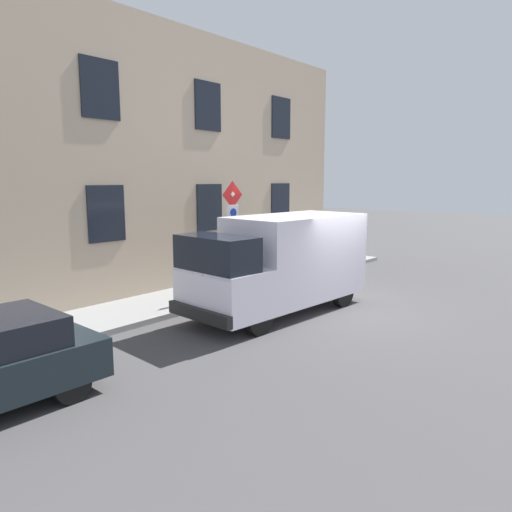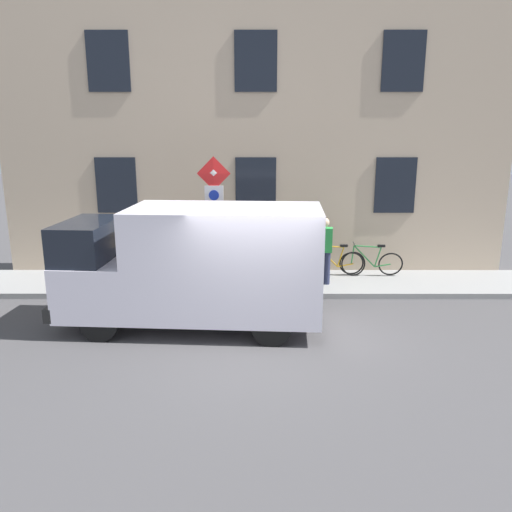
{
  "view_description": "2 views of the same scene",
  "coord_description": "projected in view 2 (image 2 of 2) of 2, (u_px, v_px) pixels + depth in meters",
  "views": [
    {
      "loc": [
        -6.33,
        10.86,
        3.43
      ],
      "look_at": [
        2.8,
        0.06,
        1.16
      ],
      "focal_mm": 33.4,
      "sensor_mm": 36.0,
      "label": 1
    },
    {
      "loc": [
        -8.81,
        -0.03,
        3.93
      ],
      "look_at": [
        2.5,
        -0.01,
        1.13
      ],
      "focal_mm": 35.07,
      "sensor_mm": 36.0,
      "label": 2
    }
  ],
  "objects": [
    {
      "name": "bicycle_orange",
      "position": [
        334.0,
        262.0,
        13.55
      ],
      "size": [
        0.46,
        1.71,
        0.89
      ],
      "rotation": [
        0.0,
        0.0,
        1.58
      ],
      "color": "black",
      "rests_on": "sidewalk_slab"
    },
    {
      "name": "delivery_van",
      "position": [
        197.0,
        264.0,
        10.15
      ],
      "size": [
        2.33,
        5.44,
        2.5
      ],
      "rotation": [
        0.0,
        0.0,
        1.51
      ],
      "color": "white",
      "rests_on": "ground_plane"
    },
    {
      "name": "bicycle_green",
      "position": [
        371.0,
        262.0,
        13.55
      ],
      "size": [
        0.46,
        1.72,
        0.89
      ],
      "rotation": [
        0.0,
        0.0,
        1.49
      ],
      "color": "black",
      "rests_on": "sidewalk_slab"
    },
    {
      "name": "sign_post_stacked",
      "position": [
        214.0,
        209.0,
        11.8
      ],
      "size": [
        0.16,
        0.56,
        3.14
      ],
      "color": "#474C47",
      "rests_on": "sidewalk_slab"
    },
    {
      "name": "litter_bin",
      "position": [
        245.0,
        272.0,
        12.32
      ],
      "size": [
        0.44,
        0.44,
        0.9
      ],
      "primitive_type": "cylinder",
      "color": "#2D5133",
      "rests_on": "sidewalk_slab"
    },
    {
      "name": "bicycle_blue",
      "position": [
        297.0,
        262.0,
        13.55
      ],
      "size": [
        0.46,
        1.71,
        0.89
      ],
      "rotation": [
        0.0,
        0.0,
        1.56
      ],
      "color": "black",
      "rests_on": "sidewalk_slab"
    },
    {
      "name": "ground_plane",
      "position": [
        255.0,
        345.0,
        9.5
      ],
      "size": [
        80.0,
        80.0,
        0.0
      ],
      "primitive_type": "plane",
      "color": "#454345"
    },
    {
      "name": "sidewalk_slab",
      "position": [
        256.0,
        283.0,
        13.15
      ],
      "size": [
        2.15,
        15.8,
        0.14
      ],
      "primitive_type": "cube",
      "color": "gray",
      "rests_on": "ground_plane"
    },
    {
      "name": "building_facade",
      "position": [
        256.0,
        131.0,
        13.6
      ],
      "size": [
        0.75,
        13.8,
        7.93
      ],
      "color": "#C1A98E",
      "rests_on": "ground_plane"
    },
    {
      "name": "pedestrian",
      "position": [
        324.0,
        249.0,
        12.67
      ],
      "size": [
        0.31,
        0.43,
        1.72
      ],
      "rotation": [
        0.0,
        0.0,
        3.01
      ],
      "color": "#262B47",
      "rests_on": "sidewalk_slab"
    }
  ]
}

